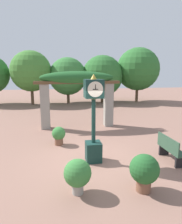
% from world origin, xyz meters
% --- Properties ---
extents(ground_plane, '(60.00, 60.00, 0.00)m').
position_xyz_m(ground_plane, '(0.00, 0.00, 0.00)').
color(ground_plane, '#8E6656').
extents(pedestal_clock, '(0.60, 0.65, 3.02)m').
position_xyz_m(pedestal_clock, '(0.07, -0.19, 1.56)').
color(pedestal_clock, '#14332D').
rests_on(pedestal_clock, ground).
extents(pergola, '(4.63, 1.08, 3.13)m').
position_xyz_m(pergola, '(0.00, 4.32, 2.37)').
color(pergola, gray).
rests_on(pergola, ground).
extents(potted_plant_near_left, '(0.71, 0.71, 0.92)m').
position_xyz_m(potted_plant_near_left, '(-0.68, -2.00, 0.54)').
color(potted_plant_near_left, gray).
rests_on(potted_plant_near_left, ground).
extents(potted_plant_near_right, '(0.58, 0.58, 0.79)m').
position_xyz_m(potted_plant_near_right, '(-1.11, 1.64, 0.45)').
color(potted_plant_near_right, brown).
rests_on(potted_plant_near_right, ground).
extents(potted_plant_far_left, '(0.77, 0.77, 1.01)m').
position_xyz_m(potted_plant_far_left, '(1.04, -2.18, 0.58)').
color(potted_plant_far_left, brown).
rests_on(potted_plant_far_left, ground).
extents(park_bench, '(0.42, 1.32, 0.89)m').
position_xyz_m(park_bench, '(2.73, -0.64, 0.42)').
color(park_bench, '#2D4C38').
rests_on(park_bench, ground).
extents(tree_line, '(18.47, 4.66, 5.52)m').
position_xyz_m(tree_line, '(0.91, 13.29, 2.96)').
color(tree_line, brown).
rests_on(tree_line, ground).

